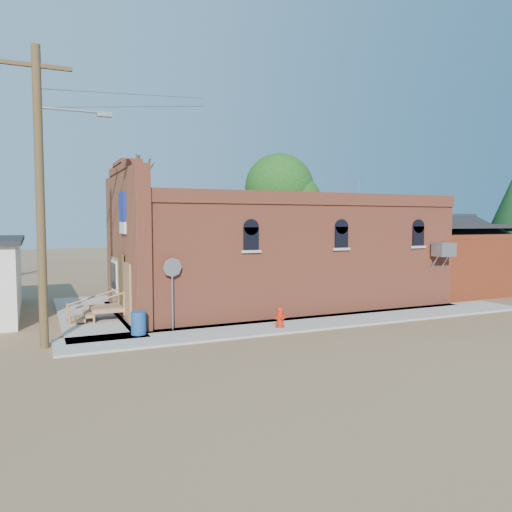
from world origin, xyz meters
name	(u,v)px	position (x,y,z in m)	size (l,w,h in m)	color
ground	(300,331)	(0.00, 0.00, 0.00)	(120.00, 120.00, 0.00)	brown
sidewalk_south	(323,322)	(1.50, 0.90, 0.04)	(19.00, 2.20, 0.08)	#9E9991
sidewalk_west	(92,315)	(-6.30, 6.00, 0.04)	(2.60, 10.00, 0.08)	#9E9991
brick_bar	(273,254)	(1.64, 5.49, 2.34)	(16.40, 7.97, 6.30)	#AF5135
red_shed	(436,250)	(11.50, 5.50, 2.27)	(5.40, 6.40, 4.30)	#5E2210
utility_pole	(42,190)	(-8.14, 1.20, 4.77)	(3.12, 0.26, 9.00)	#4C351E
tree_bare_near	(138,183)	(-3.00, 13.00, 5.96)	(2.80, 2.80, 7.65)	#493A2A
tree_leafy	(279,188)	(6.00, 13.50, 5.93)	(4.40, 4.40, 8.15)	#493A2A
fire_hydrant	(280,317)	(-0.49, 0.57, 0.45)	(0.43, 0.41, 0.75)	red
stop_sign	(172,274)	(-4.06, 1.80, 2.02)	(0.69, 0.11, 2.52)	gray
trash_barrel	(139,323)	(-5.30, 1.50, 0.46)	(0.50, 0.50, 0.77)	navy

